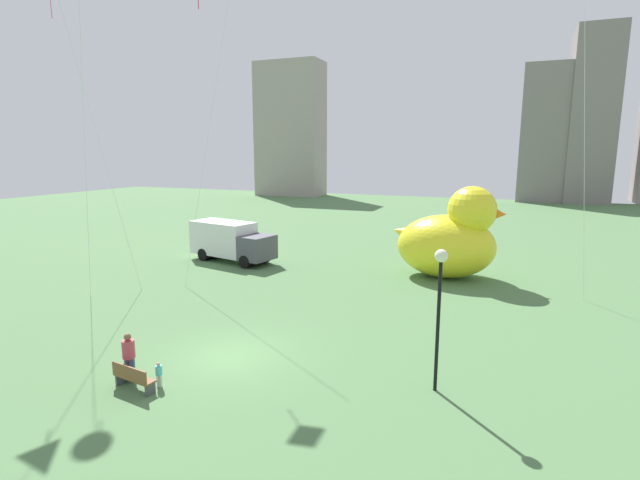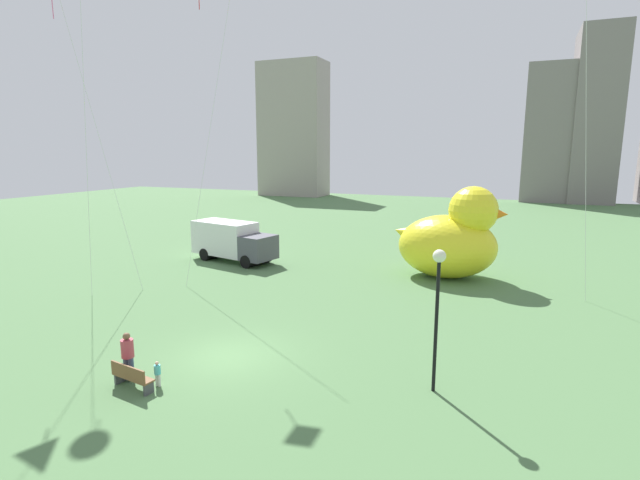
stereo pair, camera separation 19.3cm
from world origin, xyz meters
TOP-DOWN VIEW (x-y plane):
  - ground_plane at (0.00, 0.00)m, footprint 140.00×140.00m
  - park_bench at (-1.56, -3.53)m, footprint 1.70×0.68m
  - person_adult at (-2.14, -3.04)m, footprint 0.43×0.43m
  - person_child at (-0.91, -3.00)m, footprint 0.22×0.22m
  - giant_inflatable_duck at (6.30, 15.48)m, footprint 7.02×4.51m
  - lamppost at (7.81, 0.30)m, footprint 0.42×0.42m
  - box_truck at (-8.98, 14.08)m, footprint 6.92×3.64m
  - city_skyline at (10.40, 69.62)m, footprint 70.70×16.17m

SIDE VIEW (x-z plane):
  - ground_plane at x=0.00m, z-range 0.00..0.00m
  - park_bench at x=-1.56m, z-range 0.03..0.93m
  - person_child at x=-0.91m, z-range 0.05..0.94m
  - person_adult at x=-2.14m, z-range 0.09..1.83m
  - box_truck at x=-8.98m, z-range 0.03..2.88m
  - giant_inflatable_duck at x=6.30m, z-range -0.43..5.39m
  - lamppost at x=7.81m, z-range 1.11..5.94m
  - city_skyline at x=10.40m, z-range -2.73..28.96m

